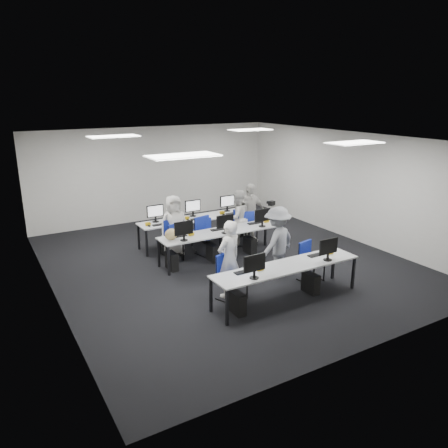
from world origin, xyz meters
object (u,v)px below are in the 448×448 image
desk_mid (221,233)px  chair_0 (231,285)px  chair_3 (207,243)px  student_3 (250,213)px  chair_2 (174,247)px  desk_front (287,268)px  photographer (277,242)px  chair_1 (311,269)px  student_1 (238,218)px  student_0 (229,259)px  student_2 (174,225)px  chair_5 (171,245)px  chair_4 (245,233)px  chair_6 (201,239)px  chair_7 (244,233)px

desk_mid → chair_0: bearing=-114.8°
chair_3 → student_3: 1.62m
desk_mid → chair_0: (-0.94, -2.03, -0.38)m
chair_2 → chair_3: chair_3 is taller
chair_2 → desk_front: bearing=-54.9°
chair_2 → photographer: 2.76m
chair_0 → chair_1: size_ratio=1.07×
chair_0 → chair_3: 2.63m
chair_0 → student_1: size_ratio=0.62×
student_0 → student_2: 2.81m
chair_5 → student_1: size_ratio=0.57×
student_3 → desk_front: bearing=-107.7°
desk_front → chair_5: bearing=105.3°
chair_0 → chair_4: size_ratio=0.96×
chair_6 → student_3: bearing=7.5°
chair_7 → student_3: bearing=31.0°
chair_5 → photographer: photographer is taller
chair_1 → chair_5: 3.64m
chair_5 → chair_7: bearing=-15.5°
chair_2 → chair_7: bearing=19.6°
desk_mid → chair_3: bearing=107.8°
student_0 → chair_4: bearing=-142.7°
desk_front → chair_5: size_ratio=3.68×
chair_0 → desk_front: bearing=-52.9°
student_2 → student_3: 2.21m
chair_3 → chair_5: 0.91m
chair_3 → student_3: (1.51, 0.32, 0.52)m
student_0 → student_3: bearing=-144.4°
chair_4 → student_2: size_ratio=0.64×
chair_1 → chair_2: size_ratio=0.93×
desk_front → chair_0: (-0.94, 0.57, -0.38)m
chair_1 → photographer: 0.94m
chair_7 → desk_mid: bearing=-132.9°
student_0 → student_3: size_ratio=0.97×
desk_mid → chair_6: 0.99m
chair_0 → chair_2: bearing=69.4°
chair_3 → chair_5: bearing=140.1°
desk_mid → chair_3: 0.62m
student_2 → student_3: (2.21, -0.14, 0.05)m
chair_2 → student_0: (0.10, -2.55, 0.51)m
chair_1 → chair_3: chair_3 is taller
desk_mid → student_1: bearing=38.4°
desk_front → chair_0: 1.16m
student_0 → student_3: 3.49m
chair_0 → student_3: student_3 is taller
chair_0 → chair_2: (-0.06, 2.70, -0.00)m
student_0 → student_3: student_3 is taller
student_1 → desk_front: bearing=75.5°
desk_front → student_0: size_ratio=1.99×
chair_3 → chair_7: chair_3 is taller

